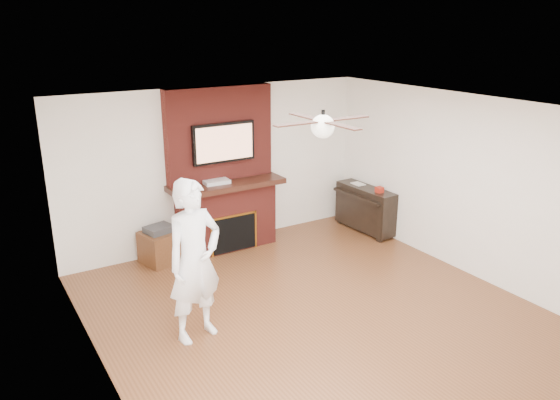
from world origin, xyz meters
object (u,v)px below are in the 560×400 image
side_table (160,246)px  piano (365,208)px  fireplace (224,186)px  person (195,261)px

side_table → piano: size_ratio=0.51×
side_table → piano: piano is taller
fireplace → person: bearing=-122.9°
fireplace → person: size_ratio=1.35×
person → fireplace: bearing=44.5°
side_table → fireplace: bearing=-10.7°
side_table → person: bearing=-112.9°
fireplace → piano: (2.31, -0.65, -0.58)m
piano → person: bearing=-160.0°
person → piano: bearing=10.0°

